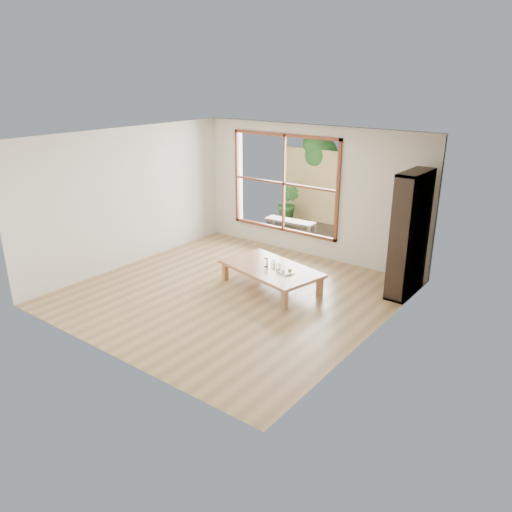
{
  "coord_description": "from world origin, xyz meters",
  "views": [
    {
      "loc": [
        4.99,
        -5.93,
        3.52
      ],
      "look_at": [
        0.13,
        0.5,
        0.55
      ],
      "focal_mm": 35.0,
      "sensor_mm": 36.0,
      "label": 1
    }
  ],
  "objects": [
    {
      "name": "glass_tall",
      "position": [
        0.29,
        0.57,
        0.45
      ],
      "size": [
        0.08,
        0.08,
        0.15
      ],
      "primitive_type": "cylinder",
      "color": "silver",
      "rests_on": "low_table"
    },
    {
      "name": "ground",
      "position": [
        0.0,
        0.0,
        0.0
      ],
      "size": [
        5.0,
        5.0,
        0.0
      ],
      "primitive_type": "plane",
      "color": "#A98654",
      "rests_on": "ground"
    },
    {
      "name": "garden_tree",
      "position": [
        -1.28,
        4.86,
        1.63
      ],
      "size": [
        1.04,
        0.85,
        2.22
      ],
      "color": "#4C3D2D",
      "rests_on": "ground"
    },
    {
      "name": "low_table",
      "position": [
        0.39,
        0.59,
        0.33
      ],
      "size": [
        1.91,
        1.34,
        0.38
      ],
      "rotation": [
        0.0,
        0.0,
        -0.22
      ],
      "color": "tan",
      "rests_on": "ground"
    },
    {
      "name": "food_tray",
      "position": [
        0.75,
        0.52,
        0.4
      ],
      "size": [
        0.3,
        0.25,
        0.08
      ],
      "rotation": [
        0.0,
        0.0,
        -0.34
      ],
      "color": "white",
      "rests_on": "low_table"
    },
    {
      "name": "deck",
      "position": [
        -0.6,
        3.56,
        0.0
      ],
      "size": [
        2.8,
        2.0,
        0.05
      ],
      "primitive_type": "cube",
      "color": "#332D25",
      "rests_on": "ground"
    },
    {
      "name": "glass_short",
      "position": [
        0.35,
        0.71,
        0.42
      ],
      "size": [
        0.07,
        0.07,
        0.09
      ],
      "primitive_type": "cylinder",
      "color": "silver",
      "rests_on": "low_table"
    },
    {
      "name": "bookshelf",
      "position": [
        2.31,
        1.77,
        1.04
      ],
      "size": [
        0.33,
        0.94,
        2.08
      ],
      "primitive_type": "cube",
      "color": "black",
      "rests_on": "ground"
    },
    {
      "name": "garden_bench",
      "position": [
        -0.93,
        3.18,
        0.33
      ],
      "size": [
        1.19,
        0.42,
        0.37
      ],
      "rotation": [
        0.0,
        0.0,
        0.07
      ],
      "color": "black",
      "rests_on": "deck"
    },
    {
      "name": "shrub_right",
      "position": [
        0.17,
        4.16,
        0.46
      ],
      "size": [
        0.89,
        0.81,
        0.86
      ],
      "primitive_type": "imported",
      "rotation": [
        0.0,
        0.0,
        -0.2
      ],
      "color": "#356525",
      "rests_on": "deck"
    },
    {
      "name": "glass_mid",
      "position": [
        0.56,
        0.56,
        0.43
      ],
      "size": [
        0.08,
        0.08,
        0.11
      ],
      "primitive_type": "cylinder",
      "color": "silver",
      "rests_on": "low_table"
    },
    {
      "name": "floor_cushion",
      "position": [
        -0.49,
        1.41,
        0.04
      ],
      "size": [
        0.71,
        0.71,
        0.08
      ],
      "primitive_type": "cube",
      "rotation": [
        0.0,
        0.0,
        -0.34
      ],
      "color": "silver",
      "rests_on": "ground"
    },
    {
      "name": "glass_small",
      "position": [
        0.38,
        0.67,
        0.42
      ],
      "size": [
        0.06,
        0.06,
        0.08
      ],
      "primitive_type": "cylinder",
      "color": "silver",
      "rests_on": "low_table"
    },
    {
      "name": "bamboo_fence",
      "position": [
        -0.6,
        4.56,
        0.9
      ],
      "size": [
        2.8,
        0.06,
        1.8
      ],
      "primitive_type": "cube",
      "color": "tan",
      "rests_on": "ground"
    },
    {
      "name": "shrub_left",
      "position": [
        -1.54,
        4.03,
        0.52
      ],
      "size": [
        0.54,
        0.44,
        0.98
      ],
      "primitive_type": "imported",
      "rotation": [
        0.0,
        0.0,
        0.01
      ],
      "color": "#356525",
      "rests_on": "deck"
    }
  ]
}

